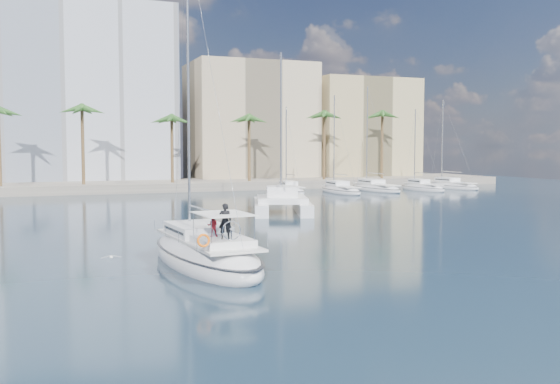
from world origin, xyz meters
name	(u,v)px	position (x,y,z in m)	size (l,w,h in m)	color
ground	(274,267)	(0.00, 0.00, 0.00)	(160.00, 160.00, 0.00)	black
quay	(125,186)	(0.00, 61.00, 0.60)	(120.00, 14.00, 1.20)	gray
building_modern	(33,96)	(-12.00, 73.00, 14.00)	(42.00, 16.00, 28.00)	silver
building_beige	(250,124)	(22.00, 70.00, 10.00)	(20.00, 14.00, 20.00)	tan
building_tan_right	(361,131)	(42.00, 68.00, 9.00)	(18.00, 12.00, 18.00)	tan
palm_centre	(127,117)	(0.00, 57.00, 10.28)	(3.60, 3.60, 12.30)	brown
palm_right	(350,121)	(34.00, 57.00, 10.28)	(3.60, 3.60, 12.30)	brown
main_sloop	(205,254)	(-3.21, 1.90, 0.56)	(5.07, 13.11, 19.04)	white
catamaran	(282,201)	(10.10, 24.78, 1.10)	(8.16, 11.44, 15.29)	white
seagull	(111,257)	(-7.99, 2.70, 0.57)	(1.03, 0.44, 0.19)	silver
moored_yacht_a	(290,193)	(20.00, 47.00, 0.00)	(2.72, 9.35, 11.90)	white
moored_yacht_b	(341,193)	(26.50, 45.00, 0.00)	(3.14, 10.78, 13.72)	white
moored_yacht_c	(375,191)	(33.00, 47.00, 0.00)	(3.55, 12.21, 15.54)	white
moored_yacht_d	(422,191)	(39.50, 45.00, 0.00)	(2.72, 9.35, 11.90)	white
moored_yacht_e	(452,189)	(46.00, 47.00, 0.00)	(3.14, 10.78, 13.72)	white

